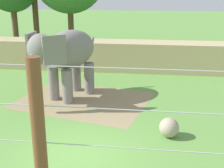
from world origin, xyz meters
The scene contains 6 objects.
ground_plane centered at (0.00, 0.00, 0.00)m, with size 120.00×120.00×0.00m, color #609342.
dirt_patch centered at (-0.83, 4.86, 0.00)m, with size 5.81×4.36×0.01m, color #937F5B.
embankment_wall centered at (0.00, 10.58, 0.90)m, with size 36.00×1.80×1.81m, color tan.
elephant centered at (-1.65, 5.06, 2.16)m, with size 2.96×4.03×3.26m.
enrichment_ball centered at (2.95, 1.69, 0.35)m, with size 0.71×0.71×0.71m, color tan.
cable_fence centered at (0.04, -3.22, 1.97)m, with size 11.13×0.27×3.92m.
Camera 1 is at (2.20, -8.28, 5.11)m, focal length 49.12 mm.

